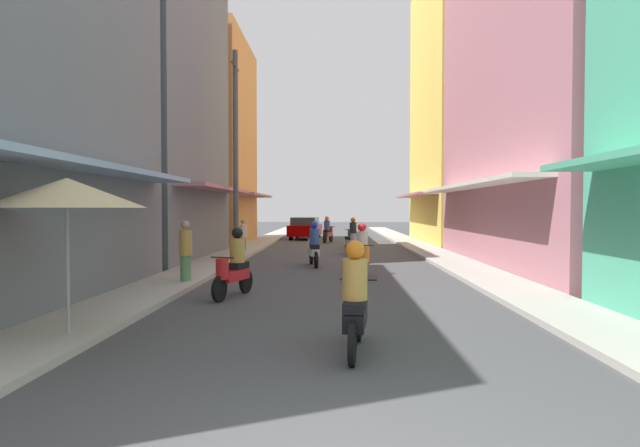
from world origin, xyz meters
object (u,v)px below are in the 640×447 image
motorbike_white (314,246)px  vendor_umbrella (67,193)px  motorbike_red (234,266)px  utility_pole (236,154)px  motorbike_silver (351,243)px  pedestrian_foreground (243,236)px  motorbike_maroon (328,231)px  pedestrian_midway (186,253)px  motorbike_orange (363,252)px  motorbike_green (352,235)px  motorbike_black (356,303)px  parked_car (305,228)px

motorbike_white → vendor_umbrella: vendor_umbrella is taller
motorbike_red → utility_pole: (-1.49, 7.92, 3.37)m
motorbike_silver → motorbike_red: bearing=-105.2°
motorbike_white → pedestrian_foreground: size_ratio=1.17×
motorbike_maroon → motorbike_white: (-0.32, -12.37, 0.00)m
motorbike_white → pedestrian_midway: bearing=-124.6°
motorbike_red → motorbike_orange: bearing=50.5°
motorbike_red → vendor_umbrella: bearing=-114.0°
motorbike_red → vendor_umbrella: vendor_umbrella is taller
motorbike_orange → pedestrian_midway: size_ratio=1.07×
motorbike_green → utility_pole: bearing=-125.7°
pedestrian_midway → motorbike_black: bearing=-55.8°
utility_pole → vendor_umbrella: bearing=-91.2°
motorbike_maroon → motorbike_green: size_ratio=0.98×
motorbike_red → motorbike_green: bearing=77.6°
motorbike_white → parked_car: bearing=94.4°
pedestrian_foreground → motorbike_red: bearing=-80.8°
motorbike_black → parked_car: motorbike_black is taller
pedestrian_midway → parked_car: bearing=84.7°
vendor_umbrella → pedestrian_foreground: bearing=90.6°
motorbike_red → pedestrian_foreground: (-1.90, 11.68, 0.06)m
pedestrian_midway → utility_pole: utility_pole is taller
parked_car → pedestrian_midway: size_ratio=2.51×
motorbike_orange → motorbike_red: bearing=-129.5°
utility_pole → motorbike_red: bearing=-79.3°
motorbike_white → pedestrian_foreground: bearing=122.8°
parked_car → vendor_umbrella: (-2.05, -26.29, 1.50)m
pedestrian_foreground → utility_pole: bearing=-83.8°
utility_pole → motorbike_green: bearing=54.3°
pedestrian_foreground → vendor_umbrella: size_ratio=0.62×
motorbike_silver → pedestrian_foreground: pedestrian_foreground is taller
motorbike_white → parked_car: 16.10m
parked_car → motorbike_black: bearing=-85.2°
motorbike_green → pedestrian_midway: size_ratio=1.06×
motorbike_green → vendor_umbrella: bearing=-105.0°
motorbike_silver → motorbike_maroon: size_ratio=1.01×
motorbike_maroon → motorbike_black: 23.13m
pedestrian_foreground → motorbike_black: bearing=-74.5°
motorbike_black → vendor_umbrella: 4.61m
motorbike_maroon → motorbike_red: (-1.87, -18.70, 0.00)m
utility_pole → motorbike_orange: bearing=-42.0°
motorbike_silver → motorbike_red: (-3.00, -11.07, 0.20)m
motorbike_maroon → motorbike_white: size_ratio=0.98×
motorbike_green → pedestrian_foreground: size_ratio=1.17×
motorbike_orange → motorbike_green: 10.64m
motorbike_red → pedestrian_foreground: 11.83m
motorbike_green → pedestrian_foreground: (-5.07, -2.74, 0.06)m
motorbike_green → utility_pole: size_ratio=0.23×
motorbike_maroon → pedestrian_midway: bearing=-101.6°
motorbike_silver → motorbike_green: bearing=87.0°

